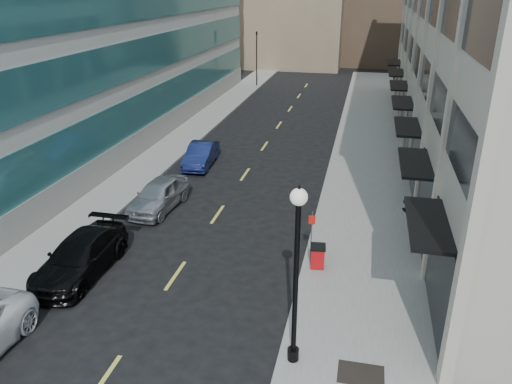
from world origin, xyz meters
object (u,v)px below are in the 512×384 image
at_px(car_black_pickup, 81,256).
at_px(car_silver_sedan, 159,195).
at_px(trash_bin, 318,256).
at_px(urn_planter, 408,204).
at_px(lamppost, 296,263).
at_px(sign_post, 312,230).
at_px(traffic_signal, 257,35).
at_px(car_blue_sedan, 201,155).

height_order(car_black_pickup, car_silver_sedan, car_silver_sedan).
bearing_deg(car_silver_sedan, trash_bin, -21.47).
height_order(trash_bin, urn_planter, trash_bin).
bearing_deg(lamppost, sign_post, 91.80).
height_order(traffic_signal, car_silver_sedan, traffic_signal).
relative_size(car_black_pickup, sign_post, 2.27).
distance_m(car_silver_sedan, car_blue_sedan, 7.00).
xyz_separation_m(car_black_pickup, lamppost, (9.32, -3.38, 2.87)).
distance_m(car_black_pickup, trash_bin, 9.74).
relative_size(traffic_signal, trash_bin, 6.88).
distance_m(traffic_signal, car_black_pickup, 40.96).
xyz_separation_m(traffic_signal, car_blue_sedan, (2.30, -27.00, -4.99)).
bearing_deg(urn_planter, car_blue_sedan, 159.69).
height_order(traffic_signal, lamppost, traffic_signal).
bearing_deg(urn_planter, trash_bin, -121.11).
relative_size(car_blue_sedan, sign_post, 1.88).
relative_size(traffic_signal, car_silver_sedan, 1.50).
relative_size(car_silver_sedan, urn_planter, 6.76).
bearing_deg(car_silver_sedan, traffic_signal, 98.43).
xyz_separation_m(trash_bin, urn_planter, (3.97, 6.58, -0.13)).
bearing_deg(trash_bin, lamppost, -97.48).
bearing_deg(sign_post, traffic_signal, 99.90).
distance_m(car_black_pickup, car_silver_sedan, 6.65).
xyz_separation_m(trash_bin, sign_post, (-0.33, 0.31, 0.98)).
distance_m(trash_bin, urn_planter, 7.68).
bearing_deg(car_silver_sedan, urn_planter, 14.59).
bearing_deg(trash_bin, car_silver_sedan, 147.92).
xyz_separation_m(car_blue_sedan, trash_bin, (8.83, -11.31, -0.04)).
height_order(lamppost, sign_post, lamppost).
distance_m(car_silver_sedan, lamppost, 13.55).
xyz_separation_m(car_silver_sedan, urn_planter, (12.80, 2.26, -0.22)).
distance_m(car_silver_sedan, trash_bin, 9.83).
bearing_deg(sign_post, car_blue_sedan, 121.73).
bearing_deg(traffic_signal, lamppost, -75.98).
relative_size(trash_bin, lamppost, 0.17).
xyz_separation_m(car_black_pickup, car_blue_sedan, (0.63, 13.62, -0.05)).
xyz_separation_m(car_black_pickup, car_silver_sedan, (0.63, 6.62, 0.01)).
bearing_deg(car_silver_sedan, lamppost, -44.45).
distance_m(traffic_signal, car_silver_sedan, 34.43).
bearing_deg(sign_post, lamppost, -94.16).
distance_m(car_blue_sedan, urn_planter, 13.65).
xyz_separation_m(car_silver_sedan, sign_post, (8.50, -4.00, 0.88)).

